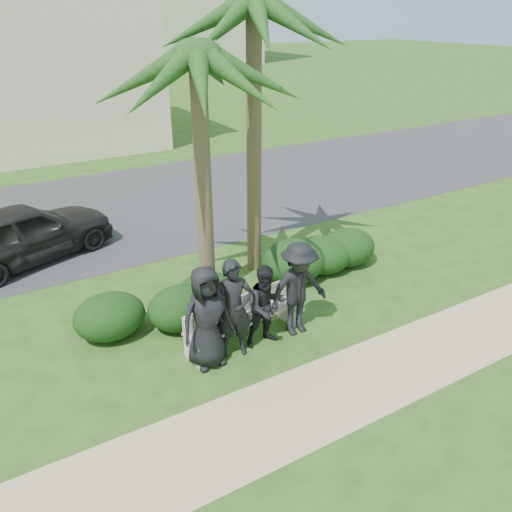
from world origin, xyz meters
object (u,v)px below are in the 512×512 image
object	(u,v)px
man_d	(298,289)
man_c	(267,306)
park_bench	(243,323)
car_a	(24,233)
palm_left	(197,58)
man_a	(207,317)
man_b	(234,309)
palm_right	(254,8)

from	to	relation	value
man_d	man_c	bearing A→B (deg)	-179.30
park_bench	car_a	distance (m)	6.18
man_c	palm_left	xyz separation A→B (m)	(-0.18, 2.06, 3.93)
man_a	man_b	xyz separation A→B (m)	(0.52, 0.02, -0.01)
man_c	palm_right	xyz separation A→B (m)	(1.31, 2.70, 4.70)
park_bench	palm_right	distance (m)	5.87
park_bench	man_c	size ratio (longest dim) A/B	1.48
park_bench	man_b	world-z (taller)	man_b
man_b	man_a	bearing A→B (deg)	-163.53
man_d	car_a	xyz separation A→B (m)	(-3.90, 5.73, -0.20)
palm_right	man_c	bearing A→B (deg)	-115.88
man_a	man_b	world-z (taller)	man_a
man_a	palm_right	xyz separation A→B (m)	(2.46, 2.70, 4.55)
man_c	car_a	bearing A→B (deg)	122.86
man_b	man_c	size ratio (longest dim) A/B	1.17
man_a	man_b	size ratio (longest dim) A/B	1.01
man_a	car_a	world-z (taller)	man_a
man_a	man_b	bearing A→B (deg)	0.44
palm_left	man_c	bearing A→B (deg)	-84.96
man_a	man_c	size ratio (longest dim) A/B	1.18
park_bench	man_a	xyz separation A→B (m)	(-0.85, -0.30, 0.56)
park_bench	man_c	distance (m)	0.60
palm_right	man_a	bearing A→B (deg)	-132.40
man_a	man_d	world-z (taller)	man_d
park_bench	man_d	bearing A→B (deg)	-23.89
man_b	palm_right	world-z (taller)	palm_right
palm_right	car_a	xyz separation A→B (m)	(-4.54, 3.04, -4.75)
man_a	car_a	size ratio (longest dim) A/B	0.44
car_a	man_c	bearing A→B (deg)	-170.91
man_a	palm_left	distance (m)	4.41
park_bench	car_a	size ratio (longest dim) A/B	0.55
park_bench	palm_right	world-z (taller)	palm_right
man_c	palm_right	distance (m)	5.57
man_d	palm_left	xyz separation A→B (m)	(-0.85, 2.06, 3.78)
man_c	car_a	xyz separation A→B (m)	(-3.23, 5.74, -0.06)
park_bench	man_a	bearing A→B (deg)	-167.25
man_d	palm_left	bearing A→B (deg)	112.93
palm_left	car_a	size ratio (longest dim) A/B	1.36
man_b	car_a	bearing A→B (deg)	129.03
park_bench	car_a	bearing A→B (deg)	111.53
man_b	man_d	xyz separation A→B (m)	(1.31, -0.02, 0.01)
car_a	man_d	bearing A→B (deg)	-166.05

